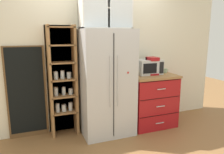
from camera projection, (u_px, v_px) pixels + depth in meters
name	position (u px, v px, depth m)	size (l,w,h in m)	color
ground_plane	(107.00, 132.00, 3.65)	(10.54, 10.54, 0.00)	olive
wall_back_cream	(99.00, 55.00, 3.76)	(4.86, 0.10, 2.55)	silver
refrigerator	(106.00, 83.00, 3.50)	(0.83, 0.68, 1.72)	silver
pantry_shelf_column	(62.00, 80.00, 3.48)	(0.47, 0.31, 1.78)	brown
counter_cabinet	(150.00, 100.00, 3.89)	(0.83, 0.67, 0.94)	#A8161C
microwave	(148.00, 67.00, 3.80)	(0.44, 0.33, 0.26)	silver
coffee_maker	(151.00, 66.00, 3.77)	(0.17, 0.20, 0.31)	#A8161C
mug_sage	(165.00, 71.00, 3.93)	(0.11, 0.08, 0.08)	#8CA37F
mug_cream	(134.00, 73.00, 3.67)	(0.12, 0.09, 0.10)	silver
bottle_amber	(152.00, 69.00, 3.76)	(0.06, 0.06, 0.25)	brown
bottle_cobalt	(151.00, 68.00, 3.80)	(0.06, 0.06, 0.25)	navy
upper_cabinet	(105.00, 9.00, 3.31)	(0.80, 0.32, 0.61)	silver
chalkboard_menu	(27.00, 92.00, 3.37)	(0.60, 0.04, 1.47)	brown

